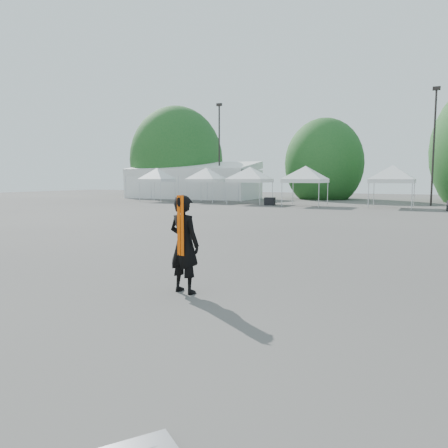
% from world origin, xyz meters
% --- Properties ---
extents(ground, '(120.00, 120.00, 0.00)m').
position_xyz_m(ground, '(0.00, 0.00, 0.00)').
color(ground, '#474442').
rests_on(ground, ground).
extents(marquee, '(15.00, 6.25, 4.23)m').
position_xyz_m(marquee, '(-22.00, 35.00, 1.97)').
color(marquee, white).
rests_on(marquee, ground).
extents(light_pole_west, '(0.60, 0.25, 10.30)m').
position_xyz_m(light_pole_west, '(-18.00, 34.00, 5.77)').
color(light_pole_west, black).
rests_on(light_pole_west, ground).
extents(light_pole_east, '(0.60, 0.25, 9.80)m').
position_xyz_m(light_pole_east, '(3.00, 32.00, 5.52)').
color(light_pole_east, black).
rests_on(light_pole_east, ground).
extents(tree_far_w, '(4.80, 4.80, 7.30)m').
position_xyz_m(tree_far_w, '(-26.00, 38.00, 4.54)').
color(tree_far_w, '#382314').
rests_on(tree_far_w, ground).
extents(tree_mid_w, '(4.16, 4.16, 6.33)m').
position_xyz_m(tree_mid_w, '(-8.00, 40.00, 3.93)').
color(tree_mid_w, '#382314').
rests_on(tree_mid_w, ground).
extents(tent_a, '(3.88, 3.88, 3.88)m').
position_xyz_m(tent_a, '(-21.85, 27.81, 3.06)').
color(tent_a, silver).
rests_on(tent_a, ground).
extents(tent_b, '(4.16, 4.16, 3.88)m').
position_xyz_m(tent_b, '(-16.57, 28.41, 3.06)').
color(tent_b, silver).
rests_on(tent_b, ground).
extents(tent_c, '(4.73, 4.73, 3.88)m').
position_xyz_m(tent_c, '(-11.75, 27.74, 3.06)').
color(tent_c, silver).
rests_on(tent_c, ground).
extents(tent_d, '(4.61, 4.61, 3.88)m').
position_xyz_m(tent_d, '(-6.49, 27.14, 3.06)').
color(tent_d, silver).
rests_on(tent_d, ground).
extents(tent_e, '(4.66, 4.66, 3.88)m').
position_xyz_m(tent_e, '(0.23, 27.96, 3.06)').
color(tent_e, silver).
rests_on(tent_e, ground).
extents(man, '(0.81, 0.61, 1.98)m').
position_xyz_m(man, '(-1.03, -1.25, 0.99)').
color(man, black).
rests_on(man, ground).
extents(crate_west, '(0.93, 0.77, 0.67)m').
position_xyz_m(crate_west, '(-9.44, 26.63, 0.33)').
color(crate_west, black).
rests_on(crate_west, ground).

